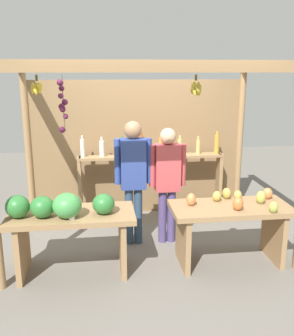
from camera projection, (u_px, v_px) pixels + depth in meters
The scene contains 7 objects.
ground_plane at pixel (145, 238), 5.22m from camera, with size 12.00×12.00×0.00m, color slate.
market_stall at pixel (141, 135), 5.34m from camera, with size 3.45×2.16×2.35m.
fruit_counter_left at pixel (66, 220), 4.16m from camera, with size 1.43×0.67×0.99m.
fruit_counter_right at pixel (231, 219), 4.46m from camera, with size 1.40×0.66×0.87m.
bottle_shelf_unit at pixel (151, 167), 5.77m from camera, with size 2.22×0.22×1.36m.
vendor_man at pixel (133, 172), 4.84m from camera, with size 0.48×0.22×1.64m.
vendor_woman at pixel (167, 176), 4.90m from camera, with size 0.48×0.21×1.55m.
Camera 1 is at (-0.57, -4.77, 2.25)m, focal length 40.40 mm.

